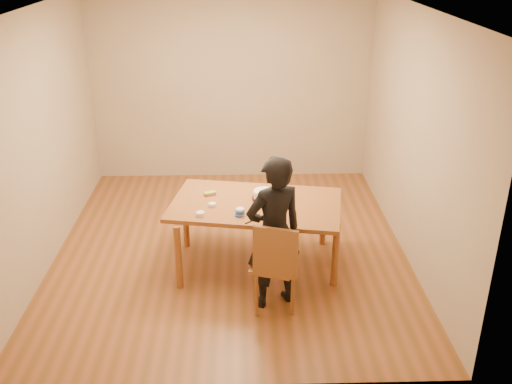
{
  "coord_description": "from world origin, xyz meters",
  "views": [
    {
      "loc": [
        0.12,
        -5.84,
        3.33
      ],
      "look_at": [
        0.28,
        -0.42,
        0.9
      ],
      "focal_mm": 40.0,
      "sensor_mm": 36.0,
      "label": 1
    }
  ],
  "objects_px": {
    "cake": "(264,194)",
    "dining_chair": "(274,265)",
    "person": "(274,233)",
    "cake_plate": "(264,198)",
    "dining_table": "(256,205)"
  },
  "relations": [
    {
      "from": "dining_table",
      "to": "cake",
      "type": "xyz_separation_m",
      "value": [
        0.09,
        0.09,
        0.08
      ]
    },
    {
      "from": "person",
      "to": "cake_plate",
      "type": "bearing_deg",
      "value": -107.78
    },
    {
      "from": "cake",
      "to": "person",
      "type": "height_order",
      "value": "person"
    },
    {
      "from": "dining_chair",
      "to": "cake",
      "type": "distance_m",
      "value": 0.94
    },
    {
      "from": "dining_table",
      "to": "cake_plate",
      "type": "xyz_separation_m",
      "value": [
        0.09,
        0.09,
        0.03
      ]
    },
    {
      "from": "person",
      "to": "dining_table",
      "type": "bearing_deg",
      "value": -100.41
    },
    {
      "from": "dining_chair",
      "to": "cake_plate",
      "type": "distance_m",
      "value": 0.92
    },
    {
      "from": "cake_plate",
      "to": "dining_table",
      "type": "bearing_deg",
      "value": -134.83
    },
    {
      "from": "dining_table",
      "to": "cake_plate",
      "type": "bearing_deg",
      "value": 55.35
    },
    {
      "from": "dining_table",
      "to": "dining_chair",
      "type": "relative_size",
      "value": 4.44
    },
    {
      "from": "cake_plate",
      "to": "cake",
      "type": "distance_m",
      "value": 0.05
    },
    {
      "from": "cake",
      "to": "dining_chair",
      "type": "bearing_deg",
      "value": -85.98
    },
    {
      "from": "dining_chair",
      "to": "person",
      "type": "bearing_deg",
      "value": 107.59
    },
    {
      "from": "dining_table",
      "to": "cake_plate",
      "type": "height_order",
      "value": "cake_plate"
    },
    {
      "from": "cake_plate",
      "to": "person",
      "type": "distance_m",
      "value": 0.82
    }
  ]
}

